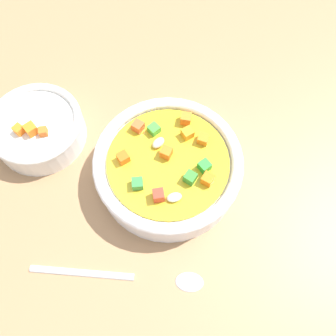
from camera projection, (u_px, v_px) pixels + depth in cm
name	position (u px, v px, depth cm)	size (l,w,h in cm)	color
ground_plane	(168.00, 178.00, 48.33)	(140.00, 140.00, 2.00)	#9E754F
soup_bowl_main	(168.00, 167.00, 44.96)	(18.39, 18.39, 5.73)	white
spoon	(125.00, 276.00, 41.62)	(7.54, 19.97, 0.85)	silver
side_bowl_small	(38.00, 128.00, 47.93)	(12.36, 12.36, 4.81)	white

